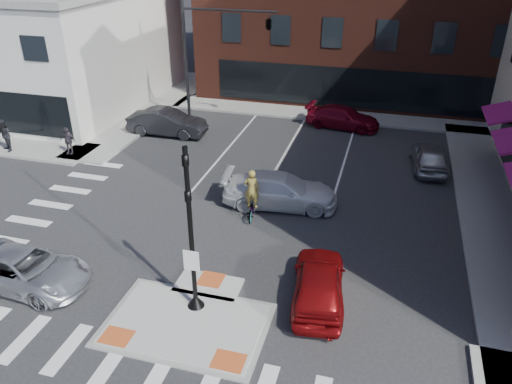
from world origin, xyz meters
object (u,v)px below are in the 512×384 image
(pedestrian_b, at_px, (68,141))
(red_sedan, at_px, (319,283))
(silver_suv, at_px, (25,269))
(white_pickup, at_px, (280,190))
(bg_car_dark, at_px, (167,122))
(pedestrian_a, at_px, (4,136))
(cyclist, at_px, (252,201))
(bg_car_silver, at_px, (429,156))
(bg_car_red, at_px, (343,117))

(pedestrian_b, bearing_deg, red_sedan, -33.79)
(silver_suv, distance_m, white_pickup, 11.37)
(bg_car_dark, relative_size, pedestrian_a, 2.57)
(cyclist, distance_m, pedestrian_b, 12.68)
(silver_suv, xyz_separation_m, white_pickup, (7.63, 8.43, 0.09))
(cyclist, bearing_deg, bg_car_silver, -144.28)
(bg_car_dark, distance_m, pedestrian_b, 6.19)
(red_sedan, height_order, cyclist, cyclist)
(bg_car_dark, distance_m, bg_car_silver, 16.01)
(bg_car_dark, height_order, pedestrian_a, pedestrian_a)
(red_sedan, relative_size, white_pickup, 0.82)
(silver_suv, xyz_separation_m, pedestrian_a, (-9.25, 10.12, 0.42))
(bg_car_red, bearing_deg, red_sedan, -167.68)
(bg_car_dark, bearing_deg, pedestrian_a, 122.97)
(bg_car_dark, bearing_deg, red_sedan, -140.00)
(red_sedan, relative_size, bg_car_red, 0.92)
(silver_suv, xyz_separation_m, red_sedan, (10.52, 2.06, 0.06))
(white_pickup, relative_size, bg_car_red, 1.12)
(white_pickup, height_order, pedestrian_b, pedestrian_b)
(red_sedan, height_order, pedestrian_b, pedestrian_b)
(white_pickup, xyz_separation_m, pedestrian_a, (-16.87, 1.69, 0.33))
(silver_suv, bearing_deg, bg_car_red, -21.52)
(red_sedan, bearing_deg, bg_car_dark, -55.89)
(pedestrian_b, bearing_deg, bg_car_dark, 44.13)
(bg_car_dark, bearing_deg, cyclist, -137.95)
(white_pickup, xyz_separation_m, cyclist, (-1.00, -1.37, -0.00))
(bg_car_silver, bearing_deg, pedestrian_a, 5.71)
(white_pickup, relative_size, bg_car_silver, 1.28)
(cyclist, bearing_deg, red_sedan, 119.75)
(bg_car_red, bearing_deg, cyclist, 176.70)
(silver_suv, bearing_deg, cyclist, -39.86)
(red_sedan, bearing_deg, pedestrian_b, -36.24)
(bg_car_silver, xyz_separation_m, pedestrian_a, (-23.79, -4.55, 0.39))
(white_pickup, distance_m, bg_car_red, 11.53)
(red_sedan, height_order, pedestrian_a, pedestrian_a)
(cyclist, height_order, pedestrian_b, cyclist)
(white_pickup, xyz_separation_m, pedestrian_b, (-13.12, 2.39, 0.17))
(silver_suv, bearing_deg, white_pickup, -38.82)
(red_sedan, relative_size, cyclist, 1.91)
(bg_car_silver, bearing_deg, white_pickup, 36.95)
(bg_car_red, relative_size, pedestrian_a, 2.51)
(silver_suv, relative_size, pedestrian_a, 2.61)
(bg_car_dark, distance_m, cyclist, 11.68)
(red_sedan, height_order, bg_car_red, red_sedan)
(red_sedan, relative_size, bg_car_silver, 1.05)
(bg_car_silver, bearing_deg, bg_car_red, -49.19)
(silver_suv, xyz_separation_m, bg_car_dark, (-1.45, 15.51, 0.12))
(white_pickup, bearing_deg, bg_car_red, -15.17)
(red_sedan, xyz_separation_m, cyclist, (-3.90, 5.01, 0.03))
(bg_car_silver, bearing_deg, cyclist, 38.74)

